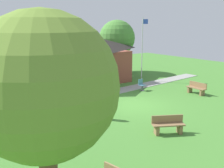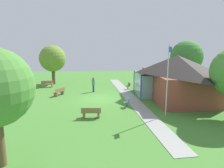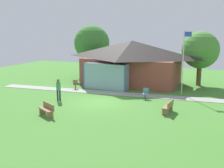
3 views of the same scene
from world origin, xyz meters
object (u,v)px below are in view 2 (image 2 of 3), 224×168
object	(u,v)px
pavilion	(174,76)
patio_chair_west	(128,86)
patio_chair_lawn_spare	(127,103)
tree_lawn_corner	(53,59)
bench_front_left	(47,84)
tree_behind_pavilion_left	(186,57)
visitor_strolling_lawn	(93,83)
flagpole	(168,78)
bench_mid_right	(91,113)
bench_front_center	(59,92)

from	to	relation	value
pavilion	patio_chair_west	bearing A→B (deg)	-132.81
patio_chair_lawn_spare	tree_lawn_corner	size ratio (longest dim) A/B	0.16
bench_front_left	tree_behind_pavilion_left	size ratio (longest dim) A/B	0.26
pavilion	patio_chair_lawn_spare	xyz separation A→B (m)	(3.18, -5.30, -1.89)
visitor_strolling_lawn	tree_lawn_corner	distance (m)	8.13
patio_chair_lawn_spare	visitor_strolling_lawn	bearing A→B (deg)	25.97
flagpole	visitor_strolling_lawn	world-z (taller)	flagpole
tree_lawn_corner	bench_mid_right	bearing A→B (deg)	22.85
bench_front_center	bench_mid_right	world-z (taller)	same
bench_front_center	tree_behind_pavilion_left	xyz separation A→B (m)	(-4.88, 15.98, 3.44)
flagpole	bench_front_center	bearing A→B (deg)	-126.59
bench_front_left	bench_front_center	bearing A→B (deg)	106.70
flagpole	bench_mid_right	size ratio (longest dim) A/B	3.61
bench_mid_right	visitor_strolling_lawn	size ratio (longest dim) A/B	0.87
flagpole	bench_front_center	world-z (taller)	flagpole
bench_mid_right	tree_behind_pavilion_left	size ratio (longest dim) A/B	0.25
flagpole	bench_front_center	distance (m)	12.14
flagpole	tree_lawn_corner	world-z (taller)	flagpole
patio_chair_lawn_spare	tree_behind_pavilion_left	xyz separation A→B (m)	(-9.49, 9.13, 3.42)
pavilion	bench_front_center	xyz separation A→B (m)	(-1.43, -12.14, -1.90)
flagpole	pavilion	bearing A→B (deg)	155.07
flagpole	tree_behind_pavilion_left	distance (m)	13.60
bench_mid_right	patio_chair_lawn_spare	distance (m)	3.97
bench_front_center	tree_lawn_corner	size ratio (longest dim) A/B	0.29
pavilion	flagpole	world-z (taller)	flagpole
visitor_strolling_lawn	tree_lawn_corner	bearing A→B (deg)	-155.77
flagpole	tree_behind_pavilion_left	size ratio (longest dim) A/B	0.91
pavilion	visitor_strolling_lawn	xyz separation A→B (m)	(-2.95, -8.49, -1.28)
pavilion	patio_chair_lawn_spare	bearing A→B (deg)	-59.00
bench_front_left	patio_chair_lawn_spare	size ratio (longest dim) A/B	1.81
bench_mid_right	bench_front_left	size ratio (longest dim) A/B	0.97
bench_front_left	tree_lawn_corner	distance (m)	3.88
patio_chair_lawn_spare	tree_behind_pavilion_left	world-z (taller)	tree_behind_pavilion_left
flagpole	patio_chair_west	distance (m)	10.06
bench_front_left	patio_chair_west	distance (m)	10.48
flagpole	bench_front_left	distance (m)	16.80
flagpole	bench_front_left	xyz separation A→B (m)	(-11.53, -11.93, -2.63)
pavilion	tree_lawn_corner	xyz separation A→B (m)	(-8.15, -14.21, 1.23)
bench_front_center	bench_front_left	distance (m)	5.07
bench_mid_right	bench_front_left	bearing A→B (deg)	120.37
pavilion	patio_chair_lawn_spare	distance (m)	6.46
bench_front_left	flagpole	bearing A→B (deg)	124.27
bench_front_center	visitor_strolling_lawn	world-z (taller)	visitor_strolling_lawn
bench_mid_right	tree_behind_pavilion_left	world-z (taller)	tree_behind_pavilion_left
pavilion	patio_chair_lawn_spare	world-z (taller)	pavilion
visitor_strolling_lawn	pavilion	bearing A→B (deg)	47.39
bench_front_center	bench_mid_right	distance (m)	8.05
flagpole	patio_chair_west	size ratio (longest dim) A/B	6.37
bench_mid_right	patio_chair_lawn_spare	world-z (taller)	patio_chair_lawn_spare
flagpole	bench_mid_right	xyz separation A→B (m)	(0.05, -5.76, -2.63)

